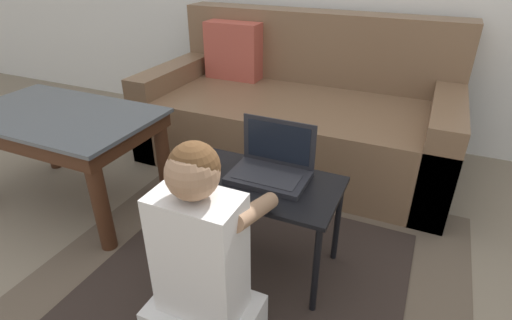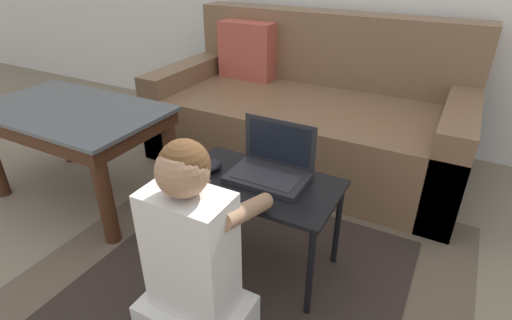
{
  "view_description": "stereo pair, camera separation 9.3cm",
  "coord_description": "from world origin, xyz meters",
  "px_view_note": "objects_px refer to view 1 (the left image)",
  "views": [
    {
      "loc": [
        0.59,
        -0.93,
        1.2
      ],
      "look_at": [
        0.04,
        0.3,
        0.46
      ],
      "focal_mm": 28.0,
      "sensor_mm": 36.0,
      "label": 1
    },
    {
      "loc": [
        0.68,
        -0.89,
        1.2
      ],
      "look_at": [
        0.04,
        0.3,
        0.46
      ],
      "focal_mm": 28.0,
      "sensor_mm": 36.0,
      "label": 2
    }
  ],
  "objects_px": {
    "couch": "(298,112)",
    "person_seated": "(202,264)",
    "computer_mouse": "(211,167)",
    "coffee_table": "(62,129)",
    "laptop_desk": "(259,193)",
    "laptop": "(271,168)"
  },
  "relations": [
    {
      "from": "laptop",
      "to": "laptop_desk",
      "type": "bearing_deg",
      "value": -115.3
    },
    {
      "from": "computer_mouse",
      "to": "coffee_table",
      "type": "bearing_deg",
      "value": 177.02
    },
    {
      "from": "laptop_desk",
      "to": "laptop",
      "type": "bearing_deg",
      "value": 64.7
    },
    {
      "from": "couch",
      "to": "person_seated",
      "type": "distance_m",
      "value": 1.43
    },
    {
      "from": "laptop",
      "to": "person_seated",
      "type": "xyz_separation_m",
      "value": [
        -0.04,
        -0.45,
        -0.12
      ]
    },
    {
      "from": "laptop_desk",
      "to": "person_seated",
      "type": "distance_m",
      "value": 0.4
    },
    {
      "from": "laptop_desk",
      "to": "computer_mouse",
      "type": "bearing_deg",
      "value": -178.05
    },
    {
      "from": "couch",
      "to": "coffee_table",
      "type": "distance_m",
      "value": 1.32
    },
    {
      "from": "laptop",
      "to": "computer_mouse",
      "type": "distance_m",
      "value": 0.24
    },
    {
      "from": "laptop_desk",
      "to": "couch",
      "type": "bearing_deg",
      "value": 100.77
    },
    {
      "from": "computer_mouse",
      "to": "person_seated",
      "type": "height_order",
      "value": "person_seated"
    },
    {
      "from": "couch",
      "to": "laptop",
      "type": "relative_size",
      "value": 5.98
    },
    {
      "from": "coffee_table",
      "to": "laptop",
      "type": "distance_m",
      "value": 1.08
    },
    {
      "from": "coffee_table",
      "to": "computer_mouse",
      "type": "bearing_deg",
      "value": -2.98
    },
    {
      "from": "couch",
      "to": "computer_mouse",
      "type": "xyz_separation_m",
      "value": [
        -0.01,
        -1.03,
        0.14
      ]
    },
    {
      "from": "laptop_desk",
      "to": "laptop",
      "type": "xyz_separation_m",
      "value": [
        0.02,
        0.05,
        0.09
      ]
    },
    {
      "from": "laptop",
      "to": "computer_mouse",
      "type": "relative_size",
      "value": 3.02
    },
    {
      "from": "couch",
      "to": "coffee_table",
      "type": "height_order",
      "value": "couch"
    },
    {
      "from": "coffee_table",
      "to": "person_seated",
      "type": "height_order",
      "value": "person_seated"
    },
    {
      "from": "coffee_table",
      "to": "person_seated",
      "type": "distance_m",
      "value": 1.13
    },
    {
      "from": "couch",
      "to": "laptop_desk",
      "type": "xyz_separation_m",
      "value": [
        0.19,
        -1.02,
        0.07
      ]
    },
    {
      "from": "laptop_desk",
      "to": "person_seated",
      "type": "xyz_separation_m",
      "value": [
        -0.02,
        -0.4,
        -0.03
      ]
    }
  ]
}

